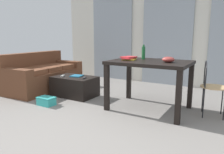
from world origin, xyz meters
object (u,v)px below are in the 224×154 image
object	(u,v)px
magazine	(77,76)
tv_remote_secondary	(84,78)
couch	(42,75)
tv_remote_primary	(63,76)
craft_table	(150,68)
coffee_table	(75,86)
wire_chair	(210,82)
book_stack	(129,58)
bottle_near	(144,53)
bowl	(168,59)
shoebox	(46,101)

from	to	relation	value
magazine	tv_remote_secondary	bearing A→B (deg)	-32.35
couch	tv_remote_primary	world-z (taller)	couch
couch	magazine	size ratio (longest dim) A/B	7.53
tv_remote_primary	craft_table	bearing A→B (deg)	-20.94
coffee_table	tv_remote_primary	bearing A→B (deg)	-152.94
coffee_table	tv_remote_secondary	distance (m)	0.34
wire_chair	tv_remote_primary	bearing A→B (deg)	-173.83
coffee_table	book_stack	world-z (taller)	book_stack
tv_remote_secondary	magazine	distance (m)	0.27
wire_chair	bottle_near	xyz separation A→B (m)	(-1.05, 0.02, 0.38)
wire_chair	craft_table	bearing A→B (deg)	-168.92
bowl	magazine	size ratio (longest dim) A/B	0.76
book_stack	tv_remote_secondary	world-z (taller)	book_stack
wire_chair	tv_remote_secondary	world-z (taller)	wire_chair
couch	craft_table	world-z (taller)	couch
wire_chair	tv_remote_primary	size ratio (longest dim) A/B	5.73
shoebox	craft_table	bearing A→B (deg)	24.44
tv_remote_primary	magazine	size ratio (longest dim) A/B	0.61
couch	book_stack	size ratio (longest dim) A/B	6.12
couch	book_stack	distance (m)	2.25
coffee_table	bowl	distance (m)	1.95
shoebox	tv_remote_primary	bearing A→B (deg)	106.30
book_stack	magazine	bearing A→B (deg)	175.77
bowl	craft_table	bearing A→B (deg)	171.37
couch	craft_table	distance (m)	2.57
craft_table	book_stack	bearing A→B (deg)	-172.91
bottle_near	bowl	world-z (taller)	bottle_near
craft_table	book_stack	size ratio (longest dim) A/B	4.19
couch	bowl	size ratio (longest dim) A/B	9.89
tv_remote_primary	wire_chair	bearing A→B (deg)	-18.49
bottle_near	book_stack	size ratio (longest dim) A/B	0.84
couch	bottle_near	xyz separation A→B (m)	(2.35, 0.12, 0.58)
coffee_table	magazine	distance (m)	0.21
magazine	shoebox	distance (m)	0.83
wire_chair	magazine	size ratio (longest dim) A/B	3.48
craft_table	magazine	xyz separation A→B (m)	(-1.53, 0.04, -0.28)
wire_chair	tv_remote_secondary	xyz separation A→B (m)	(-2.14, -0.21, -0.11)
bottle_near	magazine	world-z (taller)	bottle_near
craft_table	bottle_near	xyz separation A→B (m)	(-0.19, 0.18, 0.22)
coffee_table	tv_remote_secondary	world-z (taller)	tv_remote_secondary
bottle_near	craft_table	bearing A→B (deg)	-44.08
bowl	tv_remote_primary	size ratio (longest dim) A/B	1.26
bowl	book_stack	size ratio (longest dim) A/B	0.62
magazine	book_stack	bearing A→B (deg)	-18.60
wire_chair	tv_remote_secondary	bearing A→B (deg)	-174.46
bottle_near	tv_remote_secondary	xyz separation A→B (m)	(-1.09, -0.22, -0.49)
bottle_near	tv_remote_primary	size ratio (longest dim) A/B	1.70
coffee_table	bowl	xyz separation A→B (m)	(1.85, -0.04, 0.63)
coffee_table	book_stack	size ratio (longest dim) A/B	2.91
bowl	tv_remote_secondary	world-z (taller)	bowl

